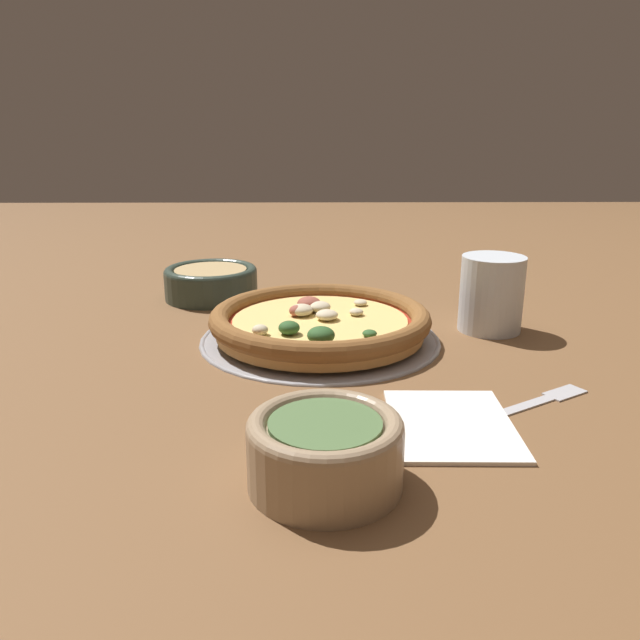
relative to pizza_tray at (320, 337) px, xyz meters
The scene contains 8 objects.
ground_plane 0.00m from the pizza_tray, ahead, with size 3.00×3.00×0.00m, color brown.
pizza_tray is the anchor object (origin of this frame).
pizza 0.02m from the pizza_tray, 149.23° to the left, with size 0.28×0.28×0.04m.
bowl_near 0.27m from the pizza_tray, 39.57° to the left, with size 0.15×0.15×0.05m.
bowl_far 0.34m from the pizza_tray, behind, with size 0.12×0.12×0.06m.
drinking_cup 0.24m from the pizza_tray, 80.45° to the right, with size 0.08×0.08×0.10m.
napkin 0.27m from the pizza_tray, 154.18° to the right, with size 0.14×0.11×0.01m.
fork 0.29m from the pizza_tray, 133.70° to the right, with size 0.10×0.15×0.00m.
Camera 1 is at (-0.76, 0.01, 0.26)m, focal length 35.00 mm.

